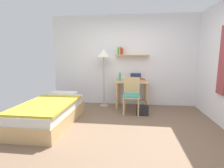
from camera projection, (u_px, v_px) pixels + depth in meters
The scene contains 10 objects.
ground_plane at pixel (121, 133), 3.19m from camera, with size 5.28×5.28×0.00m, color brown.
wall_back at pixel (126, 61), 4.97m from camera, with size 4.40×0.27×2.60m.
bed at pixel (50, 112), 3.63m from camera, with size 0.98×1.85×0.54m.
desk at pixel (132, 87), 4.74m from camera, with size 0.91×0.55×0.75m.
desk_chair at pixel (132, 94), 4.28m from camera, with size 0.43×0.43×0.90m.
standing_lamp at pixel (104, 56), 4.72m from camera, with size 0.41×0.41×1.63m.
laptop at pixel (136, 79), 4.78m from camera, with size 0.31×0.23×0.21m.
water_bottle at pixel (120, 77), 4.80m from camera, with size 0.07×0.07×0.23m, color #42A87F.
book_stack at pixel (142, 80), 4.68m from camera, with size 0.19×0.23×0.07m.
handbag at pixel (142, 110), 4.14m from camera, with size 0.29×0.13×0.40m.
Camera 1 is at (0.18, -3.00, 1.43)m, focal length 27.18 mm.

